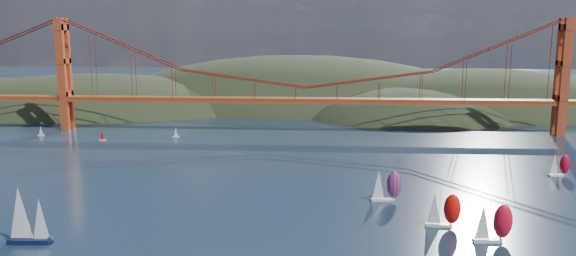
{
  "coord_description": "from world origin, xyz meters",
  "views": [
    {
      "loc": [
        9.38,
        -90.36,
        51.45
      ],
      "look_at": [
        -2.73,
        90.0,
        18.35
      ],
      "focal_mm": 35.0,
      "sensor_mm": 36.0,
      "label": 1
    }
  ],
  "objects_px": {
    "racer_1": "(492,222)",
    "racer_3": "(559,165)",
    "sloop_navy": "(26,216)",
    "racer_0": "(443,209)",
    "racer_rwb": "(386,185)"
  },
  "relations": [
    {
      "from": "racer_1",
      "to": "racer_3",
      "type": "distance_m",
      "value": 75.07
    },
    {
      "from": "racer_1",
      "to": "racer_0",
      "type": "bearing_deg",
      "value": 129.63
    },
    {
      "from": "racer_1",
      "to": "racer_rwb",
      "type": "relative_size",
      "value": 1.04
    },
    {
      "from": "racer_3",
      "to": "sloop_navy",
      "type": "bearing_deg",
      "value": -164.77
    },
    {
      "from": "racer_0",
      "to": "racer_rwb",
      "type": "bearing_deg",
      "value": 125.06
    },
    {
      "from": "racer_0",
      "to": "racer_3",
      "type": "height_order",
      "value": "racer_0"
    },
    {
      "from": "racer_0",
      "to": "racer_rwb",
      "type": "relative_size",
      "value": 0.98
    },
    {
      "from": "sloop_navy",
      "to": "racer_1",
      "type": "distance_m",
      "value": 111.43
    },
    {
      "from": "sloop_navy",
      "to": "racer_0",
      "type": "bearing_deg",
      "value": 7.41
    },
    {
      "from": "sloop_navy",
      "to": "racer_1",
      "type": "relative_size",
      "value": 1.44
    },
    {
      "from": "racer_3",
      "to": "racer_rwb",
      "type": "bearing_deg",
      "value": -162.66
    },
    {
      "from": "racer_1",
      "to": "racer_3",
      "type": "xyz_separation_m",
      "value": [
        40.72,
        63.05,
        -1.01
      ]
    },
    {
      "from": "sloop_navy",
      "to": "racer_rwb",
      "type": "relative_size",
      "value": 1.5
    },
    {
      "from": "racer_3",
      "to": "racer_rwb",
      "type": "relative_size",
      "value": 0.83
    },
    {
      "from": "sloop_navy",
      "to": "racer_3",
      "type": "relative_size",
      "value": 1.8
    }
  ]
}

